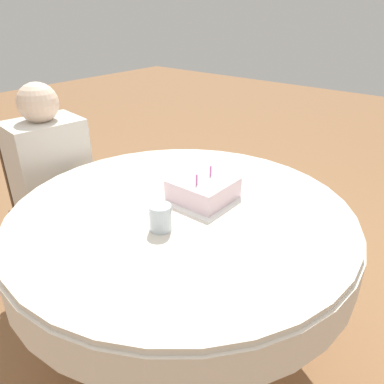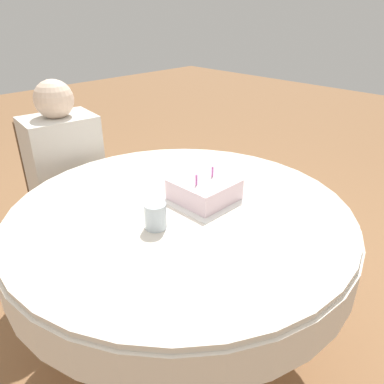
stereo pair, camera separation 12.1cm
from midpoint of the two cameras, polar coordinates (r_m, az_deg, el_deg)
The scene contains 7 objects.
ground_plane at distance 1.83m, azimuth -3.37°, elevation -23.57°, with size 12.00×12.00×0.00m, color #8C603D.
dining_table at distance 1.38m, azimuth -4.11°, elevation -5.78°, with size 1.24×1.24×0.75m.
chair at distance 2.09m, azimuth -22.16°, elevation -1.52°, with size 0.42×0.42×0.89m.
person at distance 1.94m, azimuth -22.05°, elevation 2.21°, with size 0.36×0.37×1.10m.
napkin at distance 1.40m, azimuth -0.76°, elevation -1.02°, with size 0.25×0.25×0.00m.
birthday_cake at distance 1.38m, azimuth -0.77°, elevation 0.44°, with size 0.20×0.20×0.12m.
drinking_glass at distance 1.21m, azimuth -7.70°, elevation -3.96°, with size 0.07×0.07×0.09m.
Camera 1 is at (-0.87, -0.77, 1.41)m, focal length 35.00 mm.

